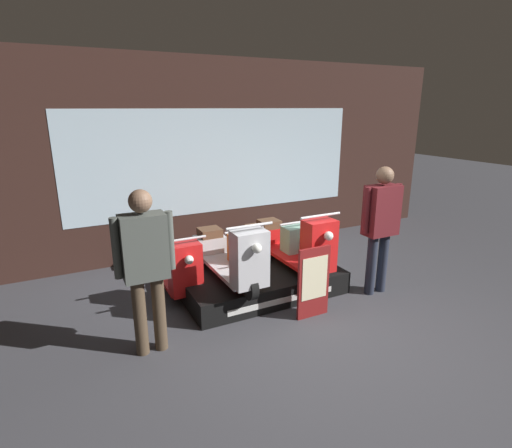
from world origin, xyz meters
TOP-DOWN VIEW (x-y plane):
  - ground_plane at (0.00, 0.00)m, footprint 30.00×30.00m
  - shop_wall_back at (0.00, 3.32)m, footprint 9.10×0.09m
  - display_platform at (-0.20, 1.44)m, footprint 2.11×1.19m
  - scooter_display_left at (-0.68, 1.36)m, footprint 0.56×1.68m
  - scooter_display_right at (0.27, 1.36)m, footprint 0.56×1.68m
  - scooter_backrow_0 at (-1.21, 2.10)m, footprint 0.56×1.68m
  - scooter_backrow_1 at (-0.39, 2.10)m, footprint 0.56×1.68m
  - scooter_backrow_2 at (0.43, 2.10)m, footprint 0.56×1.68m
  - person_left_browsing at (-1.83, 0.73)m, footprint 0.59×0.24m
  - person_right_browsing at (1.18, 0.73)m, footprint 0.60×0.25m
  - price_sign_board at (0.05, 0.57)m, footprint 0.42×0.04m

SIDE VIEW (x-z plane):
  - ground_plane at x=0.00m, z-range 0.00..0.00m
  - display_platform at x=-0.20m, z-range 0.00..0.30m
  - scooter_backrow_0 at x=-1.21m, z-range -0.11..0.78m
  - scooter_backrow_1 at x=-0.39m, z-range -0.11..0.78m
  - scooter_backrow_2 at x=0.43m, z-range -0.11..0.78m
  - price_sign_board at x=0.05m, z-range 0.00..0.88m
  - scooter_display_left at x=-0.68m, z-range 0.18..1.07m
  - scooter_display_right at x=0.27m, z-range 0.18..1.07m
  - person_left_browsing at x=-1.83m, z-range 0.15..1.85m
  - person_right_browsing at x=1.18m, z-range 0.16..1.87m
  - shop_wall_back at x=0.00m, z-range 0.00..3.20m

